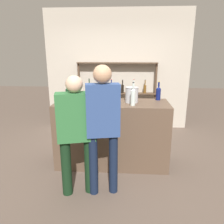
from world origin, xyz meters
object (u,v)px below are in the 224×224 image
at_px(customer_left, 76,129).
at_px(customer_center, 103,121).
at_px(ice_bucket, 132,95).
at_px(counter_bottle_0, 68,93).
at_px(counter_bottle_2, 133,96).
at_px(counter_bottle_1, 158,93).

relative_size(customer_left, customer_center, 0.93).
relative_size(ice_bucket, customer_left, 0.15).
relative_size(counter_bottle_0, counter_bottle_2, 0.88).
height_order(counter_bottle_1, customer_center, customer_center).
height_order(counter_bottle_0, counter_bottle_2, counter_bottle_2).
height_order(ice_bucket, customer_left, customer_left).
distance_m(counter_bottle_1, customer_center, 1.34).
xyz_separation_m(counter_bottle_1, customer_center, (-0.82, -1.05, -0.17)).
xyz_separation_m(ice_bucket, customer_center, (-0.37, -0.85, -0.17)).
xyz_separation_m(counter_bottle_2, ice_bucket, (-0.01, 0.20, -0.02)).
height_order(counter_bottle_2, ice_bucket, counter_bottle_2).
distance_m(counter_bottle_1, customer_left, 1.60).
bearing_deg(counter_bottle_1, counter_bottle_0, -174.73).
height_order(counter_bottle_1, counter_bottle_2, counter_bottle_2).
distance_m(counter_bottle_0, customer_left, 1.03).
xyz_separation_m(counter_bottle_0, customer_left, (0.33, -0.94, -0.27)).
height_order(counter_bottle_0, counter_bottle_1, counter_bottle_1).
bearing_deg(ice_bucket, counter_bottle_0, 176.26).
bearing_deg(customer_center, counter_bottle_0, 25.12).
height_order(counter_bottle_0, customer_center, customer_center).
xyz_separation_m(counter_bottle_2, customer_center, (-0.39, -0.64, -0.19)).
bearing_deg(ice_bucket, customer_center, -113.69).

